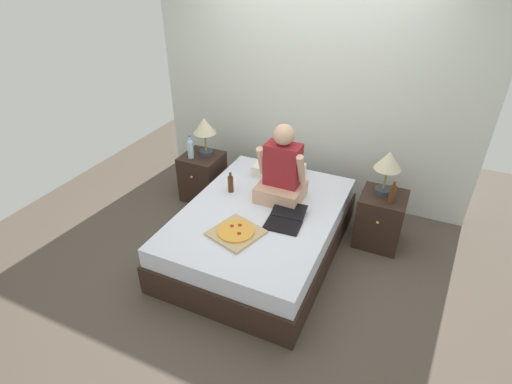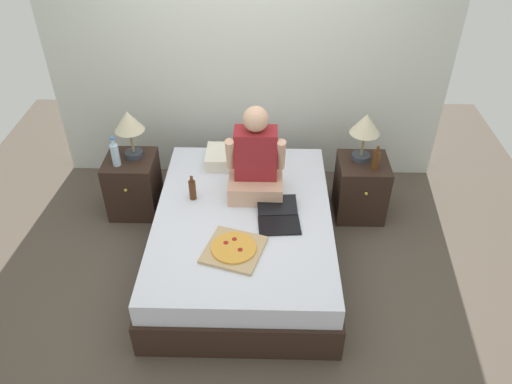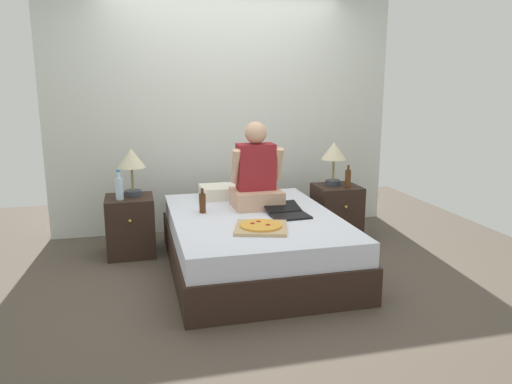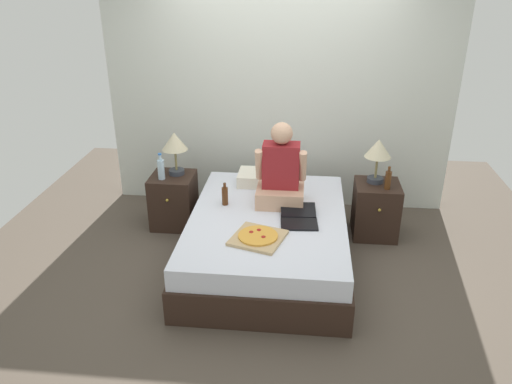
{
  "view_description": "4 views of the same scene",
  "coord_description": "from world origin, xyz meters",
  "views": [
    {
      "loc": [
        1.28,
        -2.89,
        2.66
      ],
      "look_at": [
        -0.0,
        -0.1,
        0.75
      ],
      "focal_mm": 28.0,
      "sensor_mm": 36.0,
      "label": 1
    },
    {
      "loc": [
        0.18,
        -3.04,
        3.02
      ],
      "look_at": [
        0.1,
        -0.06,
        0.74
      ],
      "focal_mm": 35.0,
      "sensor_mm": 36.0,
      "label": 2
    },
    {
      "loc": [
        -1.0,
        -4.05,
        1.63
      ],
      "look_at": [
        0.03,
        0.03,
        0.68
      ],
      "focal_mm": 35.0,
      "sensor_mm": 36.0,
      "label": 3
    },
    {
      "loc": [
        0.3,
        -3.98,
        2.57
      ],
      "look_at": [
        -0.11,
        -0.02,
        0.72
      ],
      "focal_mm": 35.0,
      "sensor_mm": 36.0,
      "label": 4
    }
  ],
  "objects": [
    {
      "name": "water_bottle",
      "position": [
        -1.13,
        0.55,
        0.67
      ],
      "size": [
        0.07,
        0.07,
        0.28
      ],
      "color": "silver",
      "rests_on": "nightstand_left"
    },
    {
      "name": "ground_plane",
      "position": [
        0.0,
        0.0,
        0.0
      ],
      "size": [
        5.73,
        5.73,
        0.0
      ],
      "primitive_type": "plane",
      "color": "#4C4238"
    },
    {
      "name": "pillow",
      "position": [
        -0.1,
        0.71,
        0.55
      ],
      "size": [
        0.52,
        0.34,
        0.12
      ],
      "primitive_type": "cube",
      "color": "silver",
      "rests_on": "bed"
    },
    {
      "name": "lamp_on_left_nightstand",
      "position": [
        -1.01,
        0.69,
        0.89
      ],
      "size": [
        0.26,
        0.26,
        0.45
      ],
      "color": "#333842",
      "rests_on": "nightstand_left"
    },
    {
      "name": "nightstand_right",
      "position": [
        1.05,
        0.64,
        0.28
      ],
      "size": [
        0.44,
        0.47,
        0.56
      ],
      "color": "black",
      "rests_on": "ground"
    },
    {
      "name": "beer_bottle",
      "position": [
        1.12,
        0.54,
        0.66
      ],
      "size": [
        0.06,
        0.06,
        0.23
      ],
      "color": "#512D14",
      "rests_on": "nightstand_right"
    },
    {
      "name": "wall_back",
      "position": [
        0.0,
        1.35,
        1.25
      ],
      "size": [
        3.73,
        0.12,
        2.5
      ],
      "primitive_type": "cube",
      "color": "silver",
      "rests_on": "ground"
    },
    {
      "name": "nightstand_left",
      "position": [
        -1.05,
        0.64,
        0.28
      ],
      "size": [
        0.44,
        0.47,
        0.56
      ],
      "color": "black",
      "rests_on": "ground"
    },
    {
      "name": "beer_bottle_on_bed",
      "position": [
        -0.42,
        0.18,
        0.58
      ],
      "size": [
        0.06,
        0.06,
        0.22
      ],
      "color": "#4C2811",
      "rests_on": "bed"
    },
    {
      "name": "pizza_box",
      "position": [
        -0.05,
        -0.43,
        0.5
      ],
      "size": [
        0.5,
        0.5,
        0.04
      ],
      "color": "tan",
      "rests_on": "bed"
    },
    {
      "name": "lamp_on_right_nightstand",
      "position": [
        1.02,
        0.69,
        0.89
      ],
      "size": [
        0.26,
        0.26,
        0.45
      ],
      "color": "#333842",
      "rests_on": "nightstand_right"
    },
    {
      "name": "person_seated",
      "position": [
        0.09,
        0.29,
        0.77
      ],
      "size": [
        0.47,
        0.4,
        0.78
      ],
      "color": "tan",
      "rests_on": "bed"
    },
    {
      "name": "laptop",
      "position": [
        0.28,
        -0.08,
        0.51
      ],
      "size": [
        0.35,
        0.44,
        0.07
      ],
      "color": "black",
      "rests_on": "bed"
    },
    {
      "name": "bed",
      "position": [
        0.0,
        0.0,
        0.24
      ],
      "size": [
        1.44,
        1.99,
        0.49
      ],
      "color": "black",
      "rests_on": "ground"
    }
  ]
}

